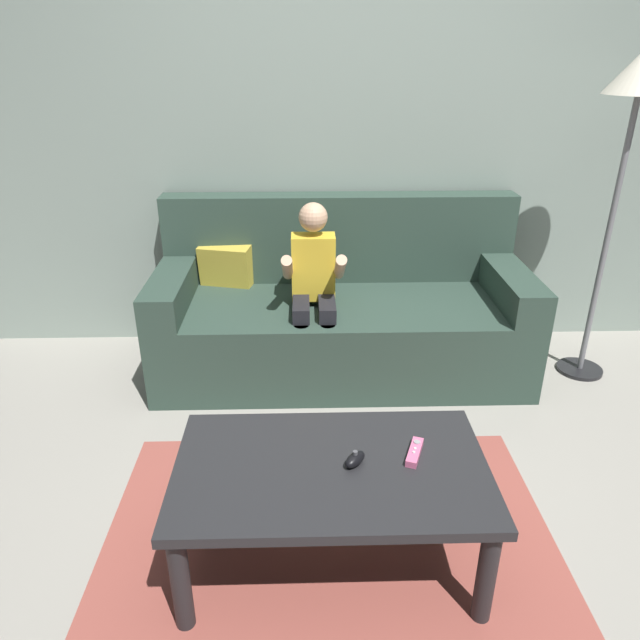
{
  "coord_description": "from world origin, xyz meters",
  "views": [
    {
      "loc": [
        -0.26,
        -1.57,
        1.63
      ],
      "look_at": [
        -0.19,
        0.64,
        0.59
      ],
      "focal_mm": 32.94,
      "sensor_mm": 36.0,
      "label": 1
    }
  ],
  "objects_px": {
    "couch": "(340,314)",
    "game_remote_pink_near_edge": "(415,452)",
    "coffee_table": "(331,479)",
    "nunchuk_black": "(355,459)",
    "floor_lamp": "(637,99)",
    "person_seated_on_couch": "(314,286)"
  },
  "relations": [
    {
      "from": "couch",
      "to": "game_remote_pink_near_edge",
      "type": "bearing_deg",
      "value": -82.87
    },
    {
      "from": "couch",
      "to": "coffee_table",
      "type": "bearing_deg",
      "value": -94.5
    },
    {
      "from": "nunchuk_black",
      "to": "floor_lamp",
      "type": "height_order",
      "value": "floor_lamp"
    },
    {
      "from": "coffee_table",
      "to": "floor_lamp",
      "type": "height_order",
      "value": "floor_lamp"
    },
    {
      "from": "couch",
      "to": "nunchuk_black",
      "type": "distance_m",
      "value": 1.39
    },
    {
      "from": "couch",
      "to": "game_remote_pink_near_edge",
      "type": "height_order",
      "value": "couch"
    },
    {
      "from": "person_seated_on_couch",
      "to": "game_remote_pink_near_edge",
      "type": "distance_m",
      "value": 1.21
    },
    {
      "from": "floor_lamp",
      "to": "coffee_table",
      "type": "bearing_deg",
      "value": -138.56
    },
    {
      "from": "game_remote_pink_near_edge",
      "to": "floor_lamp",
      "type": "distance_m",
      "value": 1.96
    },
    {
      "from": "nunchuk_black",
      "to": "floor_lamp",
      "type": "xyz_separation_m",
      "value": [
        1.36,
        1.26,
        0.99
      ]
    },
    {
      "from": "couch",
      "to": "nunchuk_black",
      "type": "height_order",
      "value": "couch"
    },
    {
      "from": "nunchuk_black",
      "to": "couch",
      "type": "bearing_deg",
      "value": 88.64
    },
    {
      "from": "couch",
      "to": "person_seated_on_couch",
      "type": "bearing_deg",
      "value": -128.03
    },
    {
      "from": "coffee_table",
      "to": "couch",
      "type": "bearing_deg",
      "value": 85.5
    },
    {
      "from": "person_seated_on_couch",
      "to": "coffee_table",
      "type": "bearing_deg",
      "value": -88.37
    },
    {
      "from": "couch",
      "to": "person_seated_on_couch",
      "type": "height_order",
      "value": "person_seated_on_couch"
    },
    {
      "from": "coffee_table",
      "to": "game_remote_pink_near_edge",
      "type": "relative_size",
      "value": 7.08
    },
    {
      "from": "person_seated_on_couch",
      "to": "floor_lamp",
      "type": "bearing_deg",
      "value": 2.25
    },
    {
      "from": "person_seated_on_couch",
      "to": "game_remote_pink_near_edge",
      "type": "height_order",
      "value": "person_seated_on_couch"
    },
    {
      "from": "game_remote_pink_near_edge",
      "to": "floor_lamp",
      "type": "height_order",
      "value": "floor_lamp"
    },
    {
      "from": "nunchuk_black",
      "to": "coffee_table",
      "type": "bearing_deg",
      "value": -176.96
    },
    {
      "from": "person_seated_on_couch",
      "to": "nunchuk_black",
      "type": "distance_m",
      "value": 1.22
    }
  ]
}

